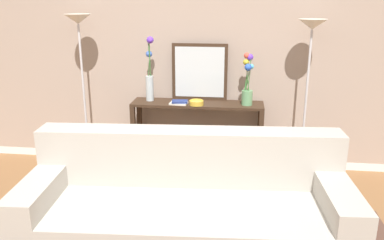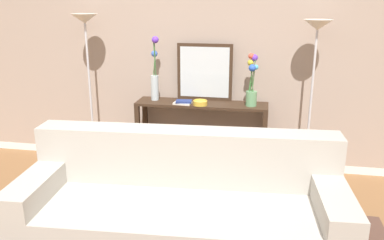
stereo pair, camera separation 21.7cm
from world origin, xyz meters
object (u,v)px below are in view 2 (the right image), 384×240
at_px(vase_tall_flowers, 155,75).
at_px(console_table, 201,124).
at_px(book_stack, 183,102).
at_px(floor_lamp_left, 87,49).
at_px(vase_short_flowers, 252,84).
at_px(fruit_bowl, 200,103).
at_px(couch, 182,210).
at_px(floor_lamp_right, 315,58).
at_px(book_row_under_console, 169,164).
at_px(wall_mirror, 205,72).

bearing_deg(vase_tall_flowers, console_table, -3.53).
distance_m(vase_tall_flowers, book_stack, 0.45).
bearing_deg(floor_lamp_left, console_table, 4.57).
bearing_deg(vase_short_flowers, console_table, 177.74).
height_order(vase_short_flowers, fruit_bowl, vase_short_flowers).
bearing_deg(couch, book_stack, 101.13).
height_order(couch, vase_short_flowers, vase_short_flowers).
xyz_separation_m(vase_short_flowers, fruit_bowl, (-0.53, -0.08, -0.21)).
height_order(floor_lamp_right, book_stack, floor_lamp_right).
bearing_deg(book_row_under_console, book_stack, -25.08).
distance_m(couch, book_stack, 1.46).
xyz_separation_m(book_stack, book_row_under_console, (-0.19, 0.09, -0.77)).
bearing_deg(floor_lamp_left, vase_short_flowers, 2.53).
bearing_deg(book_stack, vase_tall_flowers, 160.56).
distance_m(book_stack, book_row_under_console, 0.79).
distance_m(couch, vase_short_flowers, 1.65).
relative_size(floor_lamp_left, vase_tall_flowers, 2.47).
bearing_deg(console_table, book_stack, -154.76).
height_order(couch, vase_tall_flowers, vase_tall_flowers).
relative_size(floor_lamp_left, book_row_under_console, 4.05).
bearing_deg(book_stack, vase_short_flowers, 5.33).
relative_size(floor_lamp_right, fruit_bowl, 11.23).
bearing_deg(vase_short_flowers, book_row_under_console, 178.68).
xyz_separation_m(console_table, book_stack, (-0.19, -0.09, 0.27)).
height_order(console_table, floor_lamp_left, floor_lamp_left).
distance_m(vase_short_flowers, book_stack, 0.75).
xyz_separation_m(console_table, vase_tall_flowers, (-0.53, 0.03, 0.53)).
xyz_separation_m(wall_mirror, vase_tall_flowers, (-0.54, -0.10, -0.03)).
relative_size(couch, wall_mirror, 4.05).
relative_size(couch, book_row_under_console, 5.88).
bearing_deg(couch, book_row_under_console, 107.55).
bearing_deg(book_row_under_console, fruit_bowl, -14.56).
height_order(floor_lamp_left, wall_mirror, floor_lamp_left).
bearing_deg(floor_lamp_right, book_stack, 179.51).
distance_m(couch, book_row_under_console, 1.52).
relative_size(vase_tall_flowers, vase_short_flowers, 1.28).
bearing_deg(wall_mirror, fruit_bowl, -91.96).
bearing_deg(vase_short_flowers, couch, -107.89).
xyz_separation_m(couch, book_stack, (-0.26, 1.34, 0.51)).
distance_m(couch, console_table, 1.45).
bearing_deg(fruit_bowl, vase_short_flowers, 8.19).
relative_size(book_stack, book_row_under_console, 0.46).
distance_m(floor_lamp_left, book_stack, 1.19).
distance_m(console_table, book_stack, 0.34).
bearing_deg(book_stack, couch, -78.87).
xyz_separation_m(wall_mirror, book_stack, (-0.20, -0.22, -0.29)).
bearing_deg(book_row_under_console, floor_lamp_left, -173.46).
xyz_separation_m(console_table, wall_mirror, (0.01, 0.14, 0.56)).
height_order(floor_lamp_left, vase_short_flowers, floor_lamp_left).
distance_m(console_table, floor_lamp_left, 1.49).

